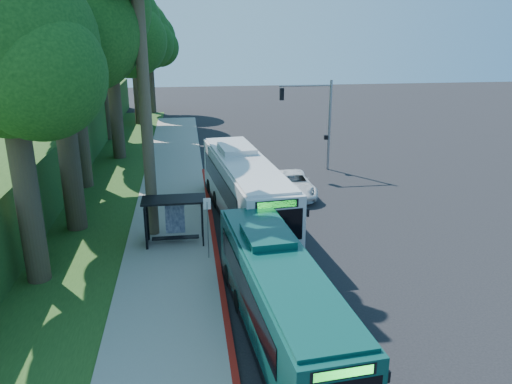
{
  "coord_description": "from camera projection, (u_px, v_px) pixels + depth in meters",
  "views": [
    {
      "loc": [
        -6.21,
        -27.11,
        10.78
      ],
      "look_at": [
        -2.23,
        1.0,
        1.37
      ],
      "focal_mm": 35.0,
      "sensor_mm": 36.0,
      "label": 1
    }
  ],
  "objects": [
    {
      "name": "teal_bus",
      "position": [
        279.0,
        296.0,
        17.8
      ],
      "size": [
        3.41,
        11.54,
        3.39
      ],
      "rotation": [
        0.0,
        0.0,
        0.09
      ],
      "color": "#0A3C35",
      "rests_on": "ground"
    },
    {
      "name": "tree_2",
      "position": [
        110.0,
        31.0,
        39.83
      ],
      "size": [
        8.82,
        8.4,
        15.12
      ],
      "color": "#382B1E",
      "rests_on": "ground"
    },
    {
      "name": "traffic_signal_pole",
      "position": [
        317.0,
        114.0,
        38.21
      ],
      "size": [
        4.1,
        0.3,
        7.0
      ],
      "color": "gray",
      "rests_on": "ground"
    },
    {
      "name": "tree_6",
      "position": [
        8.0,
        56.0,
        19.27
      ],
      "size": [
        7.56,
        7.2,
        13.74
      ],
      "color": "#382B1E",
      "rests_on": "ground"
    },
    {
      "name": "ground",
      "position": [
        295.0,
        217.0,
        29.69
      ],
      "size": [
        140.0,
        140.0,
        0.0
      ],
      "primitive_type": "plane",
      "color": "black",
      "rests_on": "ground"
    },
    {
      "name": "tree_3",
      "position": [
        98.0,
        13.0,
        46.61
      ],
      "size": [
        10.08,
        9.6,
        17.28
      ],
      "color": "#382B1E",
      "rests_on": "ground"
    },
    {
      "name": "tree_5",
      "position": [
        149.0,
        42.0,
        63.07
      ],
      "size": [
        7.35,
        7.0,
        12.86
      ],
      "color": "#382B1E",
      "rests_on": "ground"
    },
    {
      "name": "grass_verge",
      "position": [
        85.0,
        200.0,
        32.65
      ],
      "size": [
        8.0,
        70.0,
        0.06
      ],
      "primitive_type": "cube",
      "color": "#234719",
      "rests_on": "ground"
    },
    {
      "name": "stop_sign_pole",
      "position": [
        208.0,
        220.0,
        23.62
      ],
      "size": [
        0.35,
        0.06,
        3.17
      ],
      "color": "gray",
      "rests_on": "ground"
    },
    {
      "name": "bus_shelter",
      "position": [
        169.0,
        212.0,
        25.47
      ],
      "size": [
        3.2,
        1.51,
        2.55
      ],
      "color": "black",
      "rests_on": "ground"
    },
    {
      "name": "pickup",
      "position": [
        292.0,
        184.0,
        33.47
      ],
      "size": [
        2.52,
        5.45,
        1.51
      ],
      "primitive_type": "imported",
      "rotation": [
        0.0,
        0.0,
        -0.0
      ],
      "color": "silver",
      "rests_on": "ground"
    },
    {
      "name": "white_bus",
      "position": [
        244.0,
        188.0,
        28.88
      ],
      "size": [
        4.16,
        13.45,
        3.94
      ],
      "rotation": [
        0.0,
        0.0,
        0.1
      ],
      "color": "silver",
      "rests_on": "ground"
    },
    {
      "name": "tree_0",
      "position": [
        54.0,
        18.0,
        24.5
      ],
      "size": [
        8.4,
        8.0,
        15.7
      ],
      "color": "#382B1E",
      "rests_on": "ground"
    },
    {
      "name": "sidewalk",
      "position": [
        171.0,
        223.0,
        28.7
      ],
      "size": [
        4.5,
        70.0,
        0.12
      ],
      "primitive_type": "cube",
      "color": "gray",
      "rests_on": "ground"
    },
    {
      "name": "tree_4",
      "position": [
        135.0,
        37.0,
        55.17
      ],
      "size": [
        8.4,
        8.0,
        14.14
      ],
      "color": "#382B1E",
      "rests_on": "ground"
    },
    {
      "name": "red_curb",
      "position": [
        216.0,
        250.0,
        25.25
      ],
      "size": [
        0.25,
        30.0,
        0.13
      ],
      "primitive_type": "cube",
      "color": "#9E1911",
      "rests_on": "ground"
    }
  ]
}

